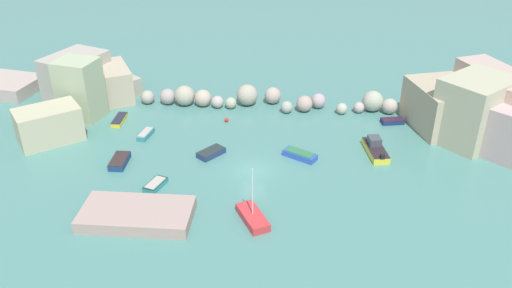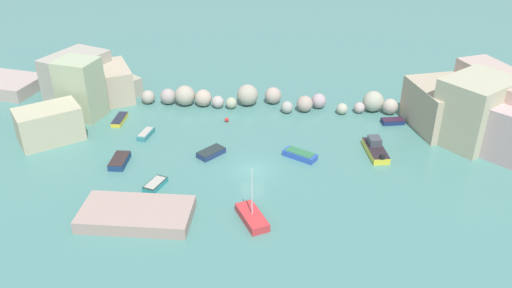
% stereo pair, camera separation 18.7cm
% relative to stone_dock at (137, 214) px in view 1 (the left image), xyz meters
% --- Properties ---
extents(cove_water, '(160.00, 160.00, 0.00)m').
position_rel_stone_dock_xyz_m(cove_water, '(9.56, 9.10, -0.58)').
color(cove_water, '#49827A').
rests_on(cove_water, ground).
extents(cliff_headland_left, '(23.60, 21.95, 7.38)m').
position_rel_stone_dock_xyz_m(cliff_headland_left, '(-14.47, 23.67, 1.70)').
color(cliff_headland_left, '#A7A390').
rests_on(cliff_headland_left, ground).
extents(cliff_headland_right, '(18.80, 17.34, 7.49)m').
position_rel_stone_dock_xyz_m(cliff_headland_right, '(35.67, 19.21, 2.54)').
color(cliff_headland_right, '#B0AD8F').
rests_on(cliff_headland_right, ground).
extents(rock_breakwater, '(36.25, 4.59, 2.72)m').
position_rel_stone_dock_xyz_m(rock_breakwater, '(11.61, 24.59, 0.55)').
color(rock_breakwater, '#A79D8D').
rests_on(rock_breakwater, ground).
extents(stone_dock, '(9.81, 5.03, 1.16)m').
position_rel_stone_dock_xyz_m(stone_dock, '(0.00, 0.00, 0.00)').
color(stone_dock, tan).
rests_on(stone_dock, ground).
extents(channel_buoy, '(0.51, 0.51, 0.51)m').
position_rel_stone_dock_xyz_m(channel_buoy, '(5.39, 20.01, -0.33)').
color(channel_buoy, red).
rests_on(channel_buoy, cove_water).
extents(moored_boat_0, '(2.85, 1.75, 0.58)m').
position_rel_stone_dock_xyz_m(moored_boat_0, '(25.42, 21.21, -0.29)').
color(moored_boat_0, navy).
rests_on(moored_boat_0, cove_water).
extents(moored_boat_1, '(1.64, 3.28, 0.69)m').
position_rel_stone_dock_xyz_m(moored_boat_1, '(-4.52, 9.26, -0.24)').
color(moored_boat_1, navy).
rests_on(moored_boat_1, cove_water).
extents(moored_boat_2, '(2.09, 2.96, 0.55)m').
position_rel_stone_dock_xyz_m(moored_boat_2, '(0.32, 5.26, -0.29)').
color(moored_boat_2, teal).
rests_on(moored_boat_2, cove_water).
extents(moored_boat_3, '(3.41, 4.44, 5.44)m').
position_rel_stone_dock_xyz_m(moored_boat_3, '(10.24, 0.67, -0.18)').
color(moored_boat_3, red).
rests_on(moored_boat_3, cove_water).
extents(moored_boat_4, '(3.83, 3.03, 0.73)m').
position_rel_stone_dock_xyz_m(moored_boat_4, '(14.35, 12.08, -0.22)').
color(moored_boat_4, '#2C51B7').
rests_on(moored_boat_4, cove_water).
extents(moored_boat_5, '(1.19, 3.48, 0.53)m').
position_rel_stone_dock_xyz_m(moored_boat_5, '(-7.61, 18.97, -0.32)').
color(moored_boat_5, yellow).
rests_on(moored_boat_5, cove_water).
extents(moored_boat_6, '(1.49, 2.94, 0.62)m').
position_rel_stone_dock_xyz_m(moored_boat_6, '(-3.40, 15.47, -0.28)').
color(moored_boat_6, teal).
rests_on(moored_boat_6, cove_water).
extents(moored_boat_7, '(3.08, 3.31, 0.63)m').
position_rel_stone_dock_xyz_m(moored_boat_7, '(4.78, 11.83, -0.27)').
color(moored_boat_7, navy).
rests_on(moored_boat_7, cove_water).
extents(moored_boat_8, '(2.57, 5.15, 1.60)m').
position_rel_stone_dock_xyz_m(moored_boat_8, '(22.49, 13.79, -0.04)').
color(moored_boat_8, yellow).
rests_on(moored_boat_8, cove_water).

